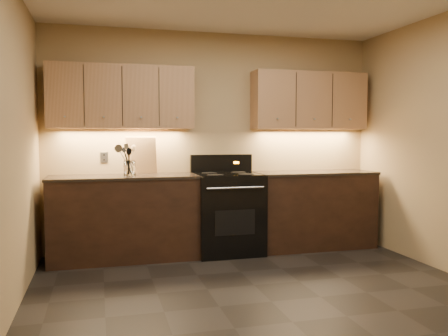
% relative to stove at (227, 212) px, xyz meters
% --- Properties ---
extents(floor, '(4.00, 4.00, 0.00)m').
position_rel_stove_xyz_m(floor, '(-0.08, -1.68, -0.48)').
color(floor, black).
rests_on(floor, ground).
extents(wall_back, '(4.00, 0.04, 2.60)m').
position_rel_stove_xyz_m(wall_back, '(-0.08, 0.32, 0.82)').
color(wall_back, '#A2865F').
rests_on(wall_back, ground).
extents(wall_left, '(0.04, 4.00, 2.60)m').
position_rel_stove_xyz_m(wall_left, '(-2.08, -1.68, 0.82)').
color(wall_left, '#A2865F').
rests_on(wall_left, ground).
extents(counter_left, '(1.62, 0.62, 0.93)m').
position_rel_stove_xyz_m(counter_left, '(-1.18, 0.02, -0.01)').
color(counter_left, black).
rests_on(counter_left, ground).
extents(counter_right, '(1.46, 0.62, 0.93)m').
position_rel_stove_xyz_m(counter_right, '(1.10, 0.02, -0.01)').
color(counter_right, black).
rests_on(counter_right, ground).
extents(stove, '(0.76, 0.68, 1.14)m').
position_rel_stove_xyz_m(stove, '(0.00, 0.00, 0.00)').
color(stove, black).
rests_on(stove, ground).
extents(upper_cab_left, '(1.60, 0.30, 0.70)m').
position_rel_stove_xyz_m(upper_cab_left, '(-1.18, 0.17, 1.32)').
color(upper_cab_left, tan).
rests_on(upper_cab_left, wall_back).
extents(upper_cab_right, '(1.44, 0.30, 0.70)m').
position_rel_stove_xyz_m(upper_cab_right, '(1.10, 0.17, 1.32)').
color(upper_cab_right, tan).
rests_on(upper_cab_right, wall_back).
extents(outlet_plate, '(0.08, 0.01, 0.12)m').
position_rel_stove_xyz_m(outlet_plate, '(-1.38, 0.31, 0.64)').
color(outlet_plate, '#B2B5BA').
rests_on(outlet_plate, wall_back).
extents(utensil_crock, '(0.16, 0.16, 0.16)m').
position_rel_stove_xyz_m(utensil_crock, '(-1.11, 0.05, 0.52)').
color(utensil_crock, white).
rests_on(utensil_crock, counter_left).
extents(cutting_board, '(0.37, 0.21, 0.43)m').
position_rel_stove_xyz_m(cutting_board, '(-0.96, 0.25, 0.66)').
color(cutting_board, tan).
rests_on(cutting_board, counter_left).
extents(wooden_spoon, '(0.15, 0.14, 0.34)m').
position_rel_stove_xyz_m(wooden_spoon, '(-1.14, 0.04, 0.63)').
color(wooden_spoon, tan).
rests_on(wooden_spoon, utensil_crock).
extents(black_spoon, '(0.07, 0.17, 0.31)m').
position_rel_stove_xyz_m(black_spoon, '(-1.12, 0.06, 0.62)').
color(black_spoon, black).
rests_on(black_spoon, utensil_crock).
extents(black_turner, '(0.18, 0.16, 0.34)m').
position_rel_stove_xyz_m(black_turner, '(-1.10, 0.02, 0.63)').
color(black_turner, black).
rests_on(black_turner, utensil_crock).
extents(steel_spatula, '(0.18, 0.14, 0.37)m').
position_rel_stove_xyz_m(steel_spatula, '(-1.08, 0.05, 0.65)').
color(steel_spatula, silver).
rests_on(steel_spatula, utensil_crock).
extents(steel_skimmer, '(0.24, 0.14, 0.35)m').
position_rel_stove_xyz_m(steel_skimmer, '(-1.08, 0.04, 0.64)').
color(steel_skimmer, silver).
rests_on(steel_skimmer, utensil_crock).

